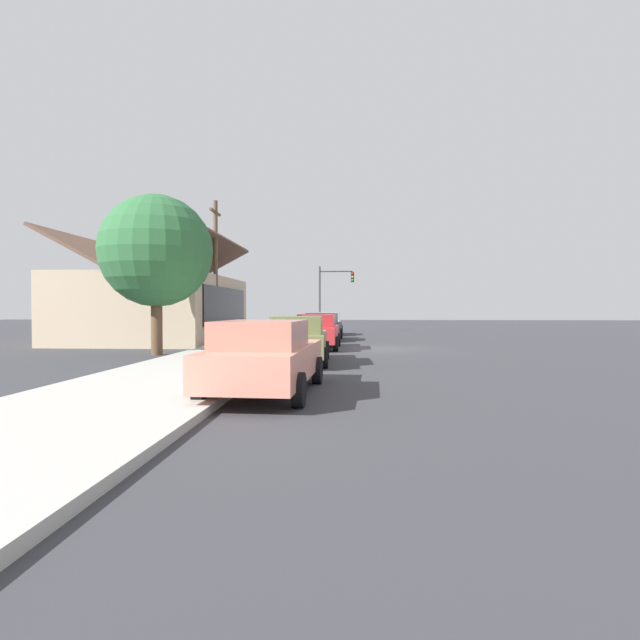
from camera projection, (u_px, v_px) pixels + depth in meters
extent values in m
plane|color=#38383D|center=(375.00, 349.00, 23.23)|extent=(120.00, 120.00, 0.00)
cube|color=#B2AFA8|center=(254.00, 346.00, 23.58)|extent=(60.00, 4.20, 0.16)
cube|color=#EA8C75|center=(267.00, 362.00, 10.94)|extent=(4.95, 2.08, 0.70)
cube|color=tan|center=(262.00, 334.00, 10.44)|extent=(2.41, 1.74, 0.56)
cylinder|color=black|center=(243.00, 369.00, 12.55)|extent=(0.67, 0.25, 0.66)
cylinder|color=black|center=(317.00, 370.00, 12.35)|extent=(0.67, 0.25, 0.66)
cylinder|color=black|center=(202.00, 388.00, 9.55)|extent=(0.67, 0.25, 0.66)
cylinder|color=black|center=(299.00, 390.00, 9.35)|extent=(0.67, 0.25, 0.66)
cube|color=olive|center=(299.00, 343.00, 16.99)|extent=(4.70, 1.94, 0.70)
cube|color=#61683C|center=(298.00, 325.00, 16.52)|extent=(2.28, 1.65, 0.56)
cylinder|color=black|center=(277.00, 350.00, 18.47)|extent=(0.67, 0.24, 0.66)
cylinder|color=black|center=(326.00, 350.00, 18.41)|extent=(0.67, 0.24, 0.66)
cylinder|color=black|center=(267.00, 357.00, 15.59)|extent=(0.67, 0.24, 0.66)
cylinder|color=black|center=(324.00, 358.00, 15.54)|extent=(0.67, 0.24, 0.66)
cube|color=red|center=(318.00, 334.00, 23.17)|extent=(4.66, 1.82, 0.70)
cube|color=#A9272B|center=(317.00, 320.00, 22.69)|extent=(2.24, 1.58, 0.56)
cylinder|color=black|center=(302.00, 340.00, 24.68)|extent=(0.66, 0.23, 0.66)
cylinder|color=black|center=(338.00, 340.00, 24.55)|extent=(0.66, 0.23, 0.66)
cylinder|color=black|center=(295.00, 344.00, 21.81)|extent=(0.66, 0.23, 0.66)
cylinder|color=black|center=(336.00, 344.00, 21.68)|extent=(0.66, 0.23, 0.66)
cube|color=#2D3035|center=(323.00, 329.00, 29.40)|extent=(4.77, 2.09, 0.70)
cube|color=#27292D|center=(322.00, 318.00, 28.93)|extent=(2.33, 1.73, 0.56)
cylinder|color=black|center=(311.00, 333.00, 30.96)|extent=(0.67, 0.26, 0.66)
cylinder|color=black|center=(341.00, 333.00, 30.74)|extent=(0.67, 0.26, 0.66)
cylinder|color=black|center=(304.00, 336.00, 28.08)|extent=(0.67, 0.26, 0.66)
cylinder|color=black|center=(337.00, 336.00, 27.87)|extent=(0.67, 0.26, 0.66)
cube|color=silver|center=(328.00, 325.00, 35.60)|extent=(4.44, 1.81, 0.70)
cube|color=#A0A2A6|center=(328.00, 316.00, 35.14)|extent=(2.13, 1.58, 0.56)
cylinder|color=black|center=(317.00, 329.00, 37.04)|extent=(0.66, 0.22, 0.66)
cylinder|color=black|center=(341.00, 329.00, 36.92)|extent=(0.66, 0.22, 0.66)
cylinder|color=black|center=(314.00, 331.00, 34.30)|extent=(0.66, 0.22, 0.66)
cylinder|color=black|center=(340.00, 331.00, 34.18)|extent=(0.66, 0.22, 0.66)
cube|color=#CCB293|center=(159.00, 309.00, 28.60)|extent=(11.05, 7.72, 3.63)
cube|color=black|center=(226.00, 306.00, 28.35)|extent=(8.84, 0.08, 2.03)
cube|color=brown|center=(192.00, 259.00, 28.42)|extent=(11.65, 4.15, 2.31)
cube|color=brown|center=(125.00, 259.00, 28.66)|extent=(11.65, 4.15, 2.31)
cylinder|color=brown|center=(157.00, 318.00, 19.94)|extent=(0.44, 0.44, 2.91)
sphere|color=#2D6638|center=(156.00, 251.00, 19.88)|extent=(4.40, 4.40, 4.40)
cylinder|color=#383833|center=(320.00, 299.00, 40.08)|extent=(0.14, 0.14, 5.20)
cylinder|color=#383833|center=(336.00, 271.00, 39.95)|extent=(0.10, 2.60, 0.10)
cube|color=black|center=(352.00, 277.00, 39.87)|extent=(0.28, 0.24, 0.80)
sphere|color=red|center=(352.00, 274.00, 39.72)|extent=(0.16, 0.16, 0.16)
sphere|color=yellow|center=(352.00, 277.00, 39.72)|extent=(0.16, 0.16, 0.16)
sphere|color=green|center=(352.00, 280.00, 39.73)|extent=(0.16, 0.16, 0.16)
cylinder|color=brown|center=(216.00, 272.00, 26.47)|extent=(0.24, 0.24, 7.50)
cube|color=brown|center=(215.00, 212.00, 26.40)|extent=(1.80, 0.12, 0.12)
cylinder|color=red|center=(280.00, 341.00, 22.14)|extent=(0.22, 0.22, 0.55)
sphere|color=red|center=(280.00, 333.00, 22.13)|extent=(0.18, 0.18, 0.18)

